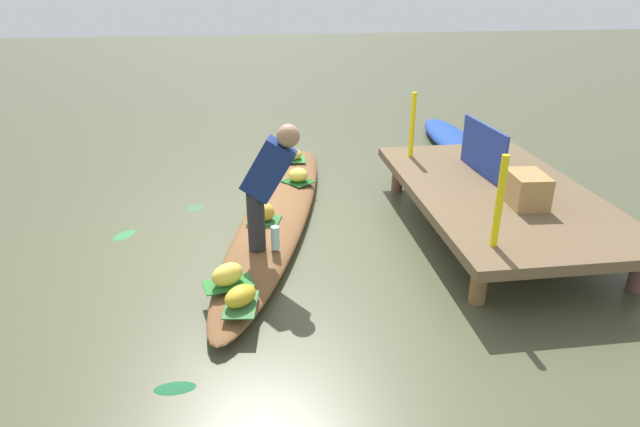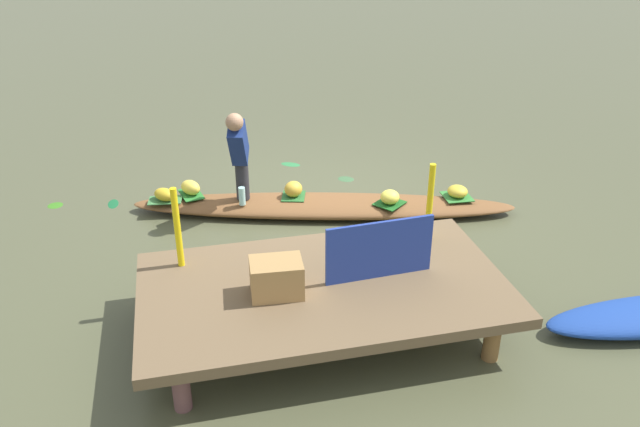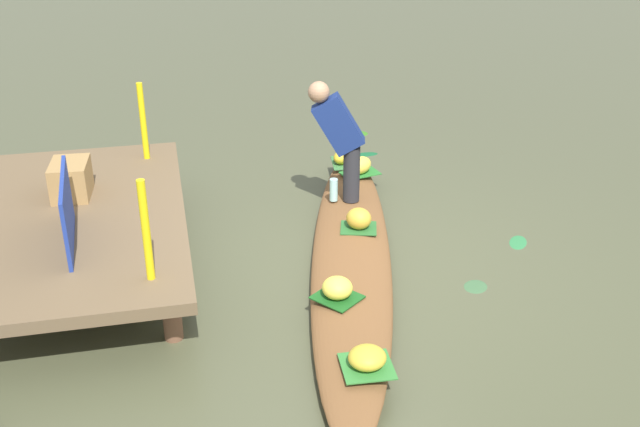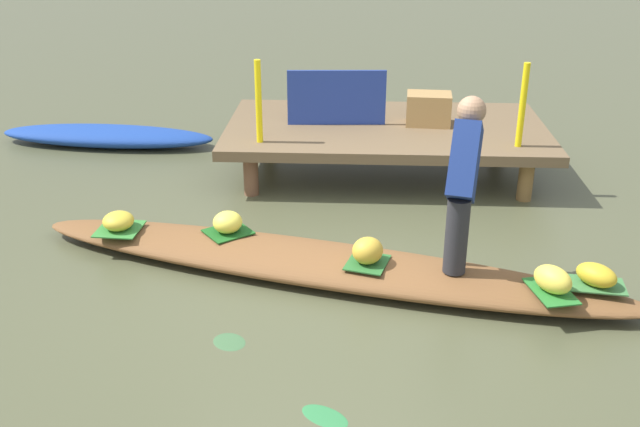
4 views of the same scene
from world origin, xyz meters
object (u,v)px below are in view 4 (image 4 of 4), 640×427
at_px(banana_bunch_0, 118,221).
at_px(banana_bunch_2, 596,275).
at_px(vendor_boat, 321,263).
at_px(banana_bunch_3, 228,222).
at_px(moored_boat, 107,136).
at_px(vendor_person, 463,175).
at_px(water_bottle, 456,246).
at_px(banana_bunch_1, 368,251).
at_px(produce_crate, 429,109).
at_px(banana_bunch_4, 553,279).
at_px(market_banner, 337,98).

xyz_separation_m(banana_bunch_0, banana_bunch_2, (3.51, -0.71, 0.01)).
height_order(vendor_boat, banana_bunch_3, banana_bunch_3).
bearing_deg(moored_boat, banana_bunch_0, -66.13).
relative_size(vendor_boat, vendor_person, 3.97).
bearing_deg(water_bottle, moored_boat, 139.82).
distance_m(banana_bunch_1, water_bottle, 0.65).
bearing_deg(banana_bunch_0, water_bottle, -8.50).
bearing_deg(water_bottle, banana_bunch_1, -172.90).
height_order(banana_bunch_0, produce_crate, produce_crate).
distance_m(vendor_boat, banana_bunch_4, 1.66).
relative_size(moored_boat, vendor_person, 2.07).
distance_m(moored_boat, produce_crate, 3.63).
distance_m(banana_bunch_2, market_banner, 3.29).
height_order(banana_bunch_4, produce_crate, produce_crate).
bearing_deg(banana_bunch_0, vendor_boat, -10.97).
xyz_separation_m(vendor_boat, banana_bunch_4, (1.57, -0.50, 0.19)).
xyz_separation_m(moored_boat, banana_bunch_4, (4.14, -3.43, 0.18)).
xyz_separation_m(banana_bunch_4, produce_crate, (-0.61, 2.83, 0.36)).
distance_m(vendor_boat, banana_bunch_3, 0.83).
relative_size(banana_bunch_3, market_banner, 0.24).
distance_m(water_bottle, produce_crate, 2.43).
bearing_deg(moored_boat, produce_crate, -5.81).
distance_m(banana_bunch_3, banana_bunch_4, 2.46).
bearing_deg(market_banner, vendor_boat, -94.36).
xyz_separation_m(banana_bunch_0, banana_bunch_4, (3.19, -0.82, 0.02)).
bearing_deg(vendor_person, banana_bunch_2, -16.94).
distance_m(banana_bunch_1, produce_crate, 2.58).
xyz_separation_m(banana_bunch_2, water_bottle, (-0.91, 0.32, 0.03)).
bearing_deg(banana_bunch_1, moored_boat, 133.40).
bearing_deg(produce_crate, banana_bunch_2, -71.25).
distance_m(banana_bunch_0, banana_bunch_4, 3.29).
height_order(vendor_boat, vendor_person, vendor_person).
distance_m(vendor_boat, banana_bunch_1, 0.42).
xyz_separation_m(banana_bunch_1, vendor_person, (0.64, 0.03, 0.58)).
bearing_deg(market_banner, vendor_person, -71.87).
bearing_deg(banana_bunch_4, market_banner, 118.90).
relative_size(market_banner, produce_crate, 2.23).
distance_m(moored_boat, banana_bunch_4, 5.38).
xyz_separation_m(vendor_boat, banana_bunch_3, (-0.75, 0.31, 0.18)).
relative_size(vendor_boat, moored_boat, 1.92).
distance_m(banana_bunch_4, produce_crate, 2.92).
distance_m(banana_bunch_2, water_bottle, 0.96).
xyz_separation_m(banana_bunch_3, banana_bunch_4, (2.32, -0.81, 0.01)).
bearing_deg(banana_bunch_2, water_bottle, 160.36).
height_order(banana_bunch_1, banana_bunch_3, banana_bunch_1).
bearing_deg(produce_crate, water_bottle, -89.51).
relative_size(moored_boat, banana_bunch_2, 8.62).
distance_m(banana_bunch_2, vendor_person, 1.12).
height_order(banana_bunch_1, produce_crate, produce_crate).
bearing_deg(banana_bunch_4, vendor_person, 147.22).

